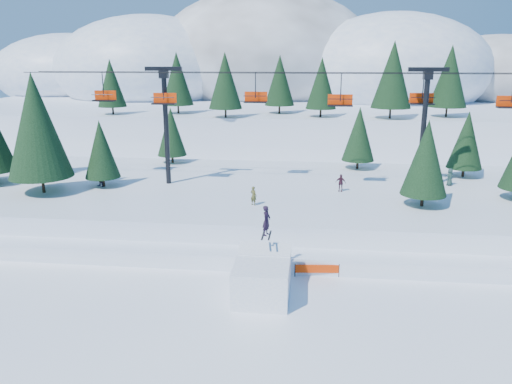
# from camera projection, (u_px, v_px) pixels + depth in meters

# --- Properties ---
(ground) EXTENTS (160.00, 160.00, 0.00)m
(ground) POSITION_uv_depth(u_px,v_px,m) (238.00, 310.00, 27.66)
(ground) COLOR white
(ground) RESTS_ON ground
(mid_shelf) EXTENTS (70.00, 22.00, 2.50)m
(mid_shelf) POSITION_uv_depth(u_px,v_px,m) (267.00, 199.00, 44.59)
(mid_shelf) COLOR white
(mid_shelf) RESTS_ON ground
(berm) EXTENTS (70.00, 6.00, 1.10)m
(berm) POSITION_uv_depth(u_px,v_px,m) (255.00, 248.00, 35.19)
(berm) COLOR white
(berm) RESTS_ON ground
(mountain_ridge) EXTENTS (119.00, 61.04, 26.46)m
(mountain_ridge) POSITION_uv_depth(u_px,v_px,m) (267.00, 78.00, 96.02)
(mountain_ridge) COLOR white
(mountain_ridge) RESTS_ON ground
(jump_kicker) EXTENTS (3.17, 4.38, 5.10)m
(jump_kicker) POSITION_uv_depth(u_px,v_px,m) (262.00, 277.00, 29.00)
(jump_kicker) COLOR white
(jump_kicker) RESTS_ON ground
(chairlift) EXTENTS (46.00, 3.21, 10.28)m
(chairlift) POSITION_uv_depth(u_px,v_px,m) (292.00, 109.00, 42.29)
(chairlift) COLOR black
(chairlift) RESTS_ON mid_shelf
(conifer_stand) EXTENTS (62.64, 17.34, 9.96)m
(conifer_stand) POSITION_uv_depth(u_px,v_px,m) (270.00, 136.00, 43.16)
(conifer_stand) COLOR black
(conifer_stand) RESTS_ON mid_shelf
(distant_skiers) EXTENTS (31.66, 8.72, 1.71)m
(distant_skiers) POSITION_uv_depth(u_px,v_px,m) (259.00, 180.00, 42.89)
(distant_skiers) COLOR #223B36
(distant_skiers) RESTS_ON mid_shelf
(banner_near) EXTENTS (2.85, 0.32, 0.90)m
(banner_near) POSITION_uv_depth(u_px,v_px,m) (317.00, 269.00, 31.73)
(banner_near) COLOR black
(banner_near) RESTS_ON ground
(banner_far) EXTENTS (2.77, 0.75, 0.90)m
(banner_far) POSITION_uv_depth(u_px,v_px,m) (372.00, 260.00, 33.17)
(banner_far) COLOR black
(banner_far) RESTS_ON ground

